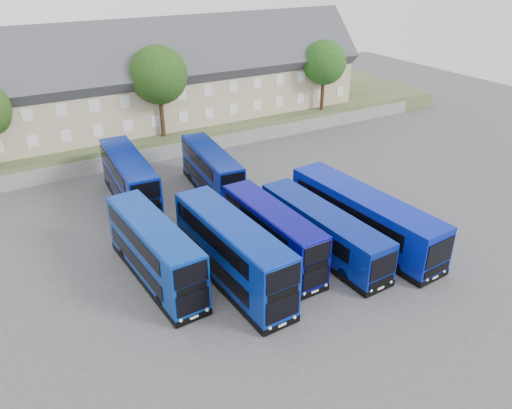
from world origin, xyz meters
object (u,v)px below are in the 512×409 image
Objects in this scene: dd_front_mid at (232,253)px; tree_mid at (160,77)px; dd_front_left at (155,253)px; tree_far at (329,47)px; coach_east_a at (322,232)px; tree_east at (325,64)px.

tree_mid reaches higher than dd_front_mid.
dd_front_mid is at bearing -37.38° from dd_front_left.
dd_front_left is 0.94× the size of dd_front_mid.
dd_front_left is at bearing 143.73° from dd_front_mid.
tree_far is at bearing 34.74° from dd_front_left.
dd_front_left is 44.72m from tree_far.
dd_front_mid is 7.24m from coach_east_a.
coach_east_a is 1.46× the size of tree_east.
dd_front_left is 35.74m from tree_east.
tree_mid is 20.02m from tree_east.
tree_east is at bearing -130.60° from tree_far.
coach_east_a is at bearing -1.69° from dd_front_mid.
tree_mid is 26.80m from tree_far.
dd_front_left is at bearing -112.17° from tree_mid.
tree_mid is 1.12× the size of tree_east.
tree_east is at bearing 50.77° from coach_east_a.
tree_east is (17.27, 23.31, 5.80)m from coach_east_a.
tree_far is at bearing 42.17° from dd_front_mid.
tree_far reaches higher than dd_front_left.
dd_front_left is at bearing 164.38° from coach_east_a.
dd_front_mid is (4.16, -2.75, 0.14)m from dd_front_left.
tree_east is (28.64, 20.71, 5.34)m from dd_front_left.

